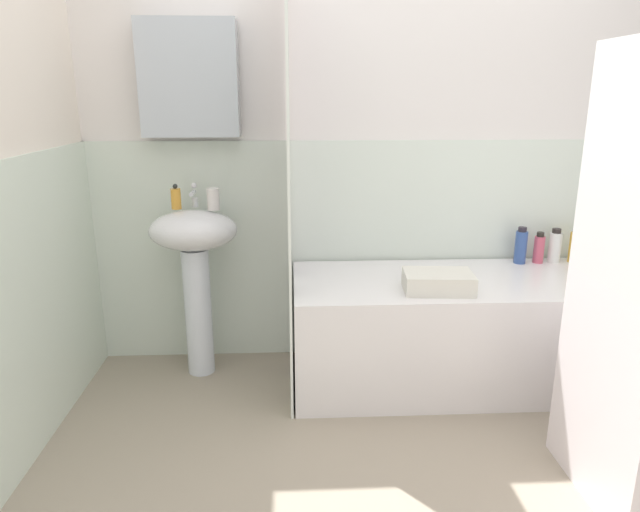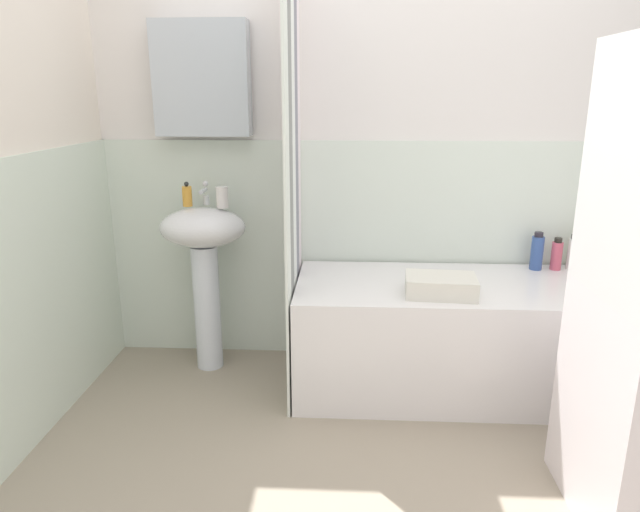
# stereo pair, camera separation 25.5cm
# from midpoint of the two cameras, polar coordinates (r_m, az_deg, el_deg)

# --- Properties ---
(ground_plane) EXTENTS (4.80, 5.60, 0.04)m
(ground_plane) POSITION_cam_midpoint_polar(r_m,az_deg,el_deg) (2.30, 12.14, -23.50)
(ground_plane) COLOR gray
(wall_back_tiled) EXTENTS (3.60, 0.18, 2.40)m
(wall_back_tiled) POSITION_cam_midpoint_polar(r_m,az_deg,el_deg) (3.05, 8.68, 10.33)
(wall_back_tiled) COLOR white
(wall_back_tiled) RESTS_ON ground_plane
(sink) EXTENTS (0.44, 0.34, 0.88)m
(sink) POSITION_cam_midpoint_polar(r_m,az_deg,el_deg) (2.96, -9.21, 0.29)
(sink) COLOR white
(sink) RESTS_ON ground_plane
(faucet) EXTENTS (0.03, 0.12, 0.12)m
(faucet) POSITION_cam_midpoint_polar(r_m,az_deg,el_deg) (2.97, -9.13, 6.21)
(faucet) COLOR silver
(faucet) RESTS_ON sink
(soap_dispenser) EXTENTS (0.05, 0.05, 0.13)m
(soap_dispenser) POSITION_cam_midpoint_polar(r_m,az_deg,el_deg) (2.96, -10.86, 5.97)
(soap_dispenser) COLOR gold
(soap_dispenser) RESTS_ON sink
(toothbrush_cup) EXTENTS (0.06, 0.06, 0.11)m
(toothbrush_cup) POSITION_cam_midpoint_polar(r_m,az_deg,el_deg) (2.89, -7.34, 5.88)
(toothbrush_cup) COLOR silver
(toothbrush_cup) RESTS_ON sink
(bathtub) EXTENTS (1.63, 0.69, 0.55)m
(bathtub) POSITION_cam_midpoint_polar(r_m,az_deg,el_deg) (2.95, 16.48, -7.76)
(bathtub) COLOR white
(bathtub) RESTS_ON ground_plane
(shower_curtain) EXTENTS (0.01, 0.69, 2.00)m
(shower_curtain) POSITION_cam_midpoint_polar(r_m,az_deg,el_deg) (2.67, 0.04, 6.69)
(shower_curtain) COLOR white
(shower_curtain) RESTS_ON ground_plane
(body_wash_bottle) EXTENTS (0.06, 0.06, 0.19)m
(body_wash_bottle) POSITION_cam_midpoint_polar(r_m,az_deg,el_deg) (3.31, 28.09, 0.19)
(body_wash_bottle) COLOR gold
(body_wash_bottle) RESTS_ON bathtub
(lotion_bottle) EXTENTS (0.07, 0.07, 0.19)m
(lotion_bottle) POSITION_cam_midpoint_polar(r_m,az_deg,el_deg) (3.27, 26.31, 0.24)
(lotion_bottle) COLOR white
(lotion_bottle) RESTS_ON bathtub
(conditioner_bottle) EXTENTS (0.06, 0.06, 0.17)m
(conditioner_bottle) POSITION_cam_midpoint_polar(r_m,az_deg,el_deg) (3.23, 24.87, 0.08)
(conditioner_bottle) COLOR #CD5269
(conditioner_bottle) RESTS_ON bathtub
(shampoo_bottle) EXTENTS (0.06, 0.06, 0.20)m
(shampoo_bottle) POSITION_cam_midpoint_polar(r_m,az_deg,el_deg) (3.19, 23.21, 0.35)
(shampoo_bottle) COLOR #355397
(shampoo_bottle) RESTS_ON bathtub
(towel_folded) EXTENTS (0.33, 0.24, 0.09)m
(towel_folded) POSITION_cam_midpoint_polar(r_m,az_deg,el_deg) (2.66, 14.80, -2.95)
(towel_folded) COLOR silver
(towel_folded) RESTS_ON bathtub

